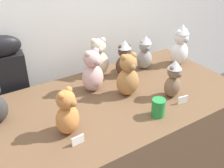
{
  "coord_description": "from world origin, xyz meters",
  "views": [
    {
      "loc": [
        -0.79,
        -0.99,
        1.69
      ],
      "look_at": [
        0.0,
        0.25,
        0.83
      ],
      "focal_mm": 43.66,
      "sensor_mm": 36.0,
      "label": 1
    }
  ],
  "objects": [
    {
      "name": "teddy_bear_caramel",
      "position": [
        0.13,
        0.26,
        0.85
      ],
      "size": [
        0.16,
        0.14,
        0.3
      ],
      "rotation": [
        0.0,
        0.0,
        -0.11
      ],
      "color": "#B27A42",
      "rests_on": "display_table"
    },
    {
      "name": "teddy_bear_snow",
      "position": [
        0.75,
        0.41,
        0.88
      ],
      "size": [
        0.15,
        0.13,
        0.33
      ],
      "rotation": [
        0.0,
        0.0,
        0.01
      ],
      "color": "white",
      "rests_on": "display_table"
    },
    {
      "name": "instrument_case",
      "position": [
        -0.51,
        0.83,
        0.54
      ],
      "size": [
        0.29,
        0.15,
        1.07
      ],
      "rotation": [
        0.0,
        0.0,
        -0.13
      ],
      "color": "black",
      "rests_on": "ground_plane"
    },
    {
      "name": "teddy_bear_cream",
      "position": [
        0.11,
        0.6,
        0.85
      ],
      "size": [
        0.18,
        0.16,
        0.29
      ],
      "rotation": [
        0.0,
        0.0,
        -0.28
      ],
      "color": "beige",
      "rests_on": "display_table"
    },
    {
      "name": "teddy_bear_cocoa",
      "position": [
        0.26,
        0.49,
        0.85
      ],
      "size": [
        0.15,
        0.13,
        0.28
      ],
      "rotation": [
        0.0,
        0.0,
        -0.22
      ],
      "color": "#4C3323",
      "rests_on": "display_table"
    },
    {
      "name": "name_card_front_left",
      "position": [
        0.36,
        -0.02,
        0.74
      ],
      "size": [
        0.07,
        0.02,
        0.05
      ],
      "primitive_type": "cube",
      "rotation": [
        0.0,
        0.0,
        -0.17
      ],
      "color": "white",
      "rests_on": "display_table"
    },
    {
      "name": "teddy_bear_ginger",
      "position": [
        -0.37,
        0.11,
        0.84
      ],
      "size": [
        0.18,
        0.17,
        0.27
      ],
      "rotation": [
        0.0,
        0.0,
        0.51
      ],
      "color": "#D17F3D",
      "rests_on": "display_table"
    },
    {
      "name": "display_table",
      "position": [
        0.0,
        0.25,
        0.36
      ],
      "size": [
        1.76,
        0.89,
        0.71
      ],
      "primitive_type": "cube",
      "color": "brown",
      "rests_on": "ground_plane"
    },
    {
      "name": "party_cup_green",
      "position": [
        0.14,
        -0.03,
        0.77
      ],
      "size": [
        0.08,
        0.08,
        0.11
      ],
      "primitive_type": "cylinder",
      "color": "#238C3D",
      "rests_on": "display_table"
    },
    {
      "name": "teddy_bear_blush",
      "position": [
        -0.04,
        0.43,
        0.85
      ],
      "size": [
        0.18,
        0.16,
        0.3
      ],
      "rotation": [
        0.0,
        0.0,
        0.21
      ],
      "color": "beige",
      "rests_on": "display_table"
    },
    {
      "name": "teddy_bear_mocha",
      "position": [
        0.36,
        0.08,
        0.84
      ],
      "size": [
        0.13,
        0.12,
        0.26
      ],
      "rotation": [
        0.0,
        0.0,
        0.17
      ],
      "color": "#7F6047",
      "rests_on": "display_table"
    },
    {
      "name": "name_card_front_middle",
      "position": [
        -0.37,
        -0.0,
        0.74
      ],
      "size": [
        0.07,
        0.01,
        0.05
      ],
      "primitive_type": "cube",
      "rotation": [
        0.0,
        0.0,
        0.06
      ],
      "color": "white",
      "rests_on": "display_table"
    },
    {
      "name": "teddy_bear_ash",
      "position": [
        0.46,
        0.5,
        0.85
      ],
      "size": [
        0.14,
        0.13,
        0.27
      ],
      "rotation": [
        0.0,
        0.0,
        -0.21
      ],
      "color": "gray",
      "rests_on": "display_table"
    }
  ]
}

